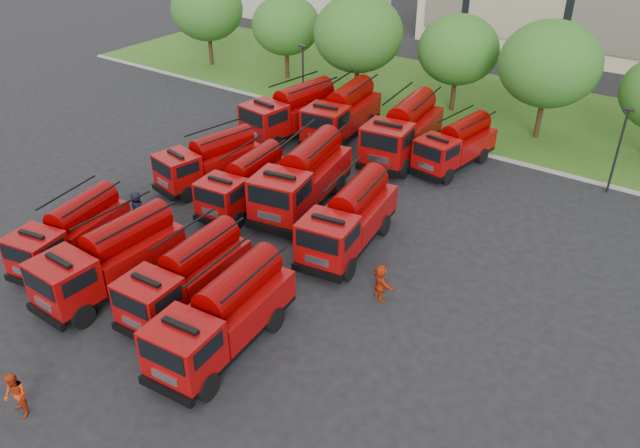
# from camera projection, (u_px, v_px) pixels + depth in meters

# --- Properties ---
(ground) EXTENTS (140.00, 140.00, 0.00)m
(ground) POSITION_uv_depth(u_px,v_px,m) (260.00, 262.00, 30.25)
(ground) COLOR black
(ground) RESTS_ON ground
(lawn) EXTENTS (70.00, 16.00, 0.12)m
(lawn) POSITION_uv_depth(u_px,v_px,m) (474.00, 105.00, 48.43)
(lawn) COLOR #284C14
(lawn) RESTS_ON ground
(curb) EXTENTS (70.00, 0.30, 0.14)m
(curb) POSITION_uv_depth(u_px,v_px,m) (427.00, 139.00, 42.75)
(curb) COLOR gray
(curb) RESTS_ON ground
(tree_0) EXTENTS (6.30, 6.30, 7.70)m
(tree_0) POSITION_uv_depth(u_px,v_px,m) (207.00, 9.00, 54.84)
(tree_0) COLOR #382314
(tree_0) RESTS_ON ground
(tree_1) EXTENTS (5.71, 5.71, 6.98)m
(tree_1) POSITION_uv_depth(u_px,v_px,m) (286.00, 25.00, 51.85)
(tree_1) COLOR #382314
(tree_1) RESTS_ON ground
(tree_2) EXTENTS (6.72, 6.72, 8.22)m
(tree_2) POSITION_uv_depth(u_px,v_px,m) (358.00, 33.00, 46.46)
(tree_2) COLOR #382314
(tree_2) RESTS_ON ground
(tree_3) EXTENTS (5.88, 5.88, 7.19)m
(tree_3) POSITION_uv_depth(u_px,v_px,m) (458.00, 50.00, 45.12)
(tree_3) COLOR #382314
(tree_3) RESTS_ON ground
(tree_4) EXTENTS (6.55, 6.55, 8.01)m
(tree_4) POSITION_uv_depth(u_px,v_px,m) (550.00, 64.00, 40.36)
(tree_4) COLOR #382314
(tree_4) RESTS_ON ground
(lamp_post_0) EXTENTS (0.60, 0.25, 5.11)m
(lamp_post_0) POSITION_uv_depth(u_px,v_px,m) (303.00, 76.00, 45.70)
(lamp_post_0) COLOR black
(lamp_post_0) RESTS_ON ground
(lamp_post_1) EXTENTS (0.60, 0.25, 5.11)m
(lamp_post_1) POSITION_uv_depth(u_px,v_px,m) (619.00, 146.00, 34.90)
(lamp_post_1) COLOR black
(lamp_post_1) RESTS_ON ground
(fire_truck_0) EXTENTS (3.26, 6.62, 2.88)m
(fire_truck_0) POSITION_uv_depth(u_px,v_px,m) (71.00, 232.00, 29.89)
(fire_truck_0) COLOR black
(fire_truck_0) RESTS_ON ground
(fire_truck_1) EXTENTS (2.72, 7.10, 3.21)m
(fire_truck_1) POSITION_uv_depth(u_px,v_px,m) (111.00, 258.00, 27.69)
(fire_truck_1) COLOR black
(fire_truck_1) RESTS_ON ground
(fire_truck_2) EXTENTS (2.72, 6.70, 2.99)m
(fire_truck_2) POSITION_uv_depth(u_px,v_px,m) (187.00, 275.00, 26.78)
(fire_truck_2) COLOR black
(fire_truck_2) RESTS_ON ground
(fire_truck_3) EXTENTS (3.05, 7.22, 3.20)m
(fire_truck_3) POSITION_uv_depth(u_px,v_px,m) (224.00, 315.00, 24.34)
(fire_truck_3) COLOR black
(fire_truck_3) RESTS_ON ground
(fire_truck_4) EXTENTS (3.45, 6.80, 2.96)m
(fire_truck_4) POSITION_uv_depth(u_px,v_px,m) (209.00, 160.00, 36.62)
(fire_truck_4) COLOR black
(fire_truck_4) RESTS_ON ground
(fire_truck_5) EXTENTS (2.87, 6.61, 2.92)m
(fire_truck_5) POSITION_uv_depth(u_px,v_px,m) (245.00, 182.00, 34.31)
(fire_truck_5) COLOR black
(fire_truck_5) RESTS_ON ground
(fire_truck_6) EXTENTS (4.04, 8.20, 3.57)m
(fire_truck_6) POSITION_uv_depth(u_px,v_px,m) (303.00, 177.00, 34.06)
(fire_truck_6) COLOR black
(fire_truck_6) RESTS_ON ground
(fire_truck_7) EXTENTS (3.46, 7.45, 3.26)m
(fire_truck_7) POSITION_uv_depth(u_px,v_px,m) (349.00, 218.00, 30.63)
(fire_truck_7) COLOR black
(fire_truck_7) RESTS_ON ground
(fire_truck_8) EXTENTS (3.68, 7.91, 3.47)m
(fire_truck_8) POSITION_uv_depth(u_px,v_px,m) (292.00, 112.00, 42.64)
(fire_truck_8) COLOR black
(fire_truck_8) RESTS_ON ground
(fire_truck_9) EXTENTS (3.54, 7.87, 3.46)m
(fire_truck_9) POSITION_uv_depth(u_px,v_px,m) (343.00, 113.00, 42.48)
(fire_truck_9) COLOR black
(fire_truck_9) RESTS_ON ground
(fire_truck_10) EXTENTS (3.61, 8.20, 3.62)m
(fire_truck_10) POSITION_uv_depth(u_px,v_px,m) (403.00, 130.00, 39.71)
(fire_truck_10) COLOR black
(fire_truck_10) RESTS_ON ground
(fire_truck_11) EXTENTS (3.13, 6.72, 2.94)m
(fire_truck_11) POSITION_uv_depth(u_px,v_px,m) (456.00, 145.00, 38.56)
(fire_truck_11) COLOR black
(fire_truck_11) RESTS_ON ground
(firefighter_0) EXTENTS (0.65, 0.58, 1.49)m
(firefighter_0) POSITION_uv_depth(u_px,v_px,m) (139.00, 314.00, 26.89)
(firefighter_0) COLOR #AA2B0D
(firefighter_0) RESTS_ON ground
(firefighter_1) EXTENTS (1.00, 0.68, 1.89)m
(firefighter_1) POSITION_uv_depth(u_px,v_px,m) (22.00, 414.00, 22.13)
(firefighter_1) COLOR #AA2B0D
(firefighter_1) RESTS_ON ground
(firefighter_2) EXTENTS (0.57, 0.99, 1.68)m
(firefighter_2) POSITION_uv_depth(u_px,v_px,m) (195.00, 385.00, 23.31)
(firefighter_2) COLOR #AA2B0D
(firefighter_2) RESTS_ON ground
(firefighter_3) EXTENTS (1.13, 0.99, 1.56)m
(firefighter_3) POSITION_uv_depth(u_px,v_px,m) (218.00, 361.00, 24.42)
(firefighter_3) COLOR black
(firefighter_3) RESTS_ON ground
(firefighter_4) EXTENTS (1.14, 1.09, 1.96)m
(firefighter_4) POSITION_uv_depth(u_px,v_px,m) (140.00, 225.00, 33.23)
(firefighter_4) COLOR black
(firefighter_4) RESTS_ON ground
(firefighter_5) EXTENTS (1.78, 1.47, 1.78)m
(firefighter_5) POSITION_uv_depth(u_px,v_px,m) (380.00, 298.00, 27.81)
(firefighter_5) COLOR #AA2B0D
(firefighter_5) RESTS_ON ground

